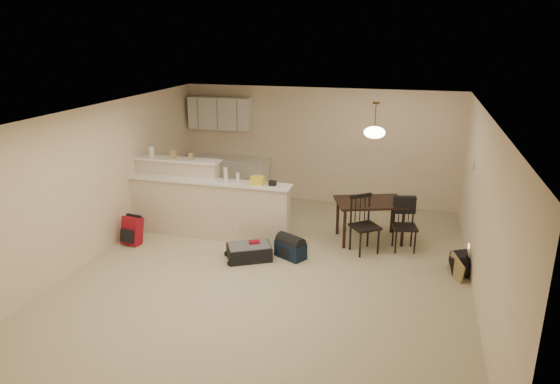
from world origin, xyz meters
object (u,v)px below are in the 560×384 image
(red_backpack, at_px, (132,231))
(dining_table, at_px, (370,206))
(suitcase, at_px, (249,252))
(black_daypack, at_px, (460,263))
(navy_duffel, at_px, (291,250))
(dining_chair_far, at_px, (405,226))
(dining_chair_near, at_px, (365,225))
(pendant_lamp, at_px, (375,132))

(red_backpack, bearing_deg, dining_table, 28.14)
(suitcase, height_order, black_daypack, black_daypack)
(suitcase, xyz_separation_m, black_daypack, (3.34, 0.42, 0.04))
(navy_duffel, bearing_deg, suitcase, -130.51)
(dining_chair_far, height_order, navy_duffel, dining_chair_far)
(red_backpack, xyz_separation_m, black_daypack, (5.55, 0.36, -0.09))
(red_backpack, relative_size, navy_duffel, 0.98)
(dining_chair_near, relative_size, black_daypack, 2.79)
(pendant_lamp, distance_m, dining_chair_near, 1.59)
(navy_duffel, distance_m, black_daypack, 2.70)
(suitcase, bearing_deg, black_daypack, -21.50)
(navy_duffel, xyz_separation_m, black_daypack, (2.69, 0.17, 0.02))
(dining_table, height_order, red_backpack, dining_table)
(dining_chair_near, height_order, black_daypack, dining_chair_near)
(navy_duffel, relative_size, black_daypack, 1.43)
(pendant_lamp, distance_m, navy_duffel, 2.46)
(dining_chair_far, bearing_deg, suitcase, -168.96)
(dining_chair_near, xyz_separation_m, red_backpack, (-4.01, -0.74, -0.25))
(red_backpack, height_order, navy_duffel, red_backpack)
(dining_chair_near, distance_m, black_daypack, 1.62)
(suitcase, bearing_deg, dining_chair_near, -4.96)
(pendant_lamp, bearing_deg, black_daypack, -31.45)
(dining_table, xyz_separation_m, suitcase, (-1.83, -1.34, -0.54))
(dining_chair_far, bearing_deg, black_daypack, -48.08)
(dining_table, xyz_separation_m, dining_chair_far, (0.63, -0.28, -0.20))
(dining_table, bearing_deg, red_backpack, 177.87)
(dining_chair_far, xyz_separation_m, black_daypack, (0.88, -0.64, -0.30))
(red_backpack, height_order, black_daypack, red_backpack)
(pendant_lamp, height_order, navy_duffel, pendant_lamp)
(navy_duffel, bearing_deg, dining_chair_far, 53.18)
(black_daypack, bearing_deg, dining_chair_near, 84.26)
(dining_chair_far, relative_size, black_daypack, 2.55)
(pendant_lamp, bearing_deg, dining_chair_far, -24.41)
(pendant_lamp, height_order, suitcase, pendant_lamp)
(dining_table, height_order, pendant_lamp, pendant_lamp)
(dining_table, distance_m, red_backpack, 4.26)
(navy_duffel, height_order, black_daypack, black_daypack)
(dining_table, relative_size, dining_chair_far, 1.53)
(red_backpack, bearing_deg, suitcase, 9.07)
(dining_chair_near, bearing_deg, suitcase, 165.91)
(dining_table, height_order, black_daypack, dining_table)
(red_backpack, bearing_deg, pendant_lamp, 28.14)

